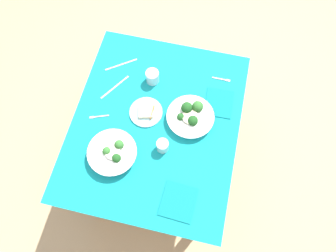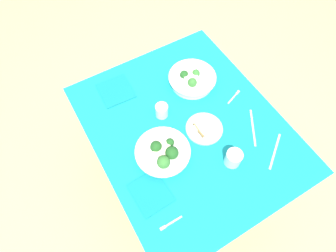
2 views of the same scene
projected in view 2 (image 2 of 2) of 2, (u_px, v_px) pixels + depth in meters
ground_plane at (182, 176)px, 2.14m from camera, size 6.00×6.00×0.00m
dining_table at (186, 138)px, 1.61m from camera, size 1.14×0.95×0.73m
broccoli_bowl_far at (192, 79)px, 1.62m from camera, size 0.27×0.27×0.09m
broccoli_bowl_near at (163, 153)px, 1.39m from camera, size 0.27×0.27×0.09m
bread_side_plate at (204, 128)px, 1.49m from camera, size 0.19×0.19×0.03m
water_glass_center at (233, 158)px, 1.37m from camera, size 0.08×0.08×0.08m
water_glass_side at (162, 111)px, 1.51m from camera, size 0.07×0.07×0.08m
fork_by_far_bowl at (170, 224)px, 1.26m from camera, size 0.01×0.11×0.00m
fork_by_near_bowl at (234, 96)px, 1.60m from camera, size 0.05×0.11×0.00m
table_knife_left at (275, 151)px, 1.43m from camera, size 0.13×0.18×0.00m
table_knife_right at (253, 127)px, 1.50m from camera, size 0.19×0.12×0.00m
napkin_folded_upper at (151, 193)px, 1.32m from camera, size 0.19×0.17×0.01m
napkin_folded_lower at (116, 91)px, 1.62m from camera, size 0.19×0.18×0.01m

